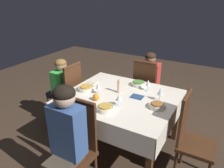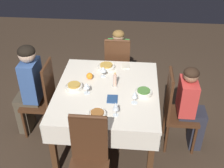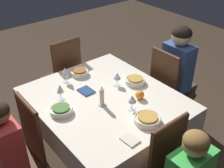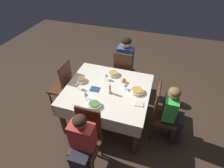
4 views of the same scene
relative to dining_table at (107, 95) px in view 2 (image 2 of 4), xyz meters
The scene contains 21 objects.
ground_plane 0.64m from the dining_table, ahead, with size 8.00×8.00×0.00m, color #3D2D21.
dining_table is the anchor object (origin of this frame).
chair_north 0.79m from the dining_table, 85.33° to the left, with size 0.37×0.37×0.98m.
chair_east 0.87m from the dining_table, ahead, with size 0.37×0.37×0.98m.
chair_south 0.79m from the dining_table, 91.85° to the right, with size 0.37×0.37×0.98m.
chair_west 0.87m from the dining_table, behind, with size 0.37×0.37×0.98m.
person_adult_denim 0.93m from the dining_table, 86.08° to the left, with size 0.30×0.34×1.19m.
person_child_green 1.03m from the dining_table, ahead, with size 0.33×0.30×1.02m.
person_child_red 0.94m from the dining_table, 91.54° to the right, with size 0.30×0.33×1.06m.
bowl_north 0.38m from the dining_table, 91.86° to the left, with size 0.19×0.19×0.06m.
wine_glass_north 0.29m from the dining_table, 113.76° to the left, with size 0.07×0.07×0.13m.
bowl_east 0.48m from the dining_table, ahead, with size 0.21×0.21×0.06m.
wine_glass_east 0.33m from the dining_table, 15.56° to the left, with size 0.08×0.08×0.13m.
bowl_south 0.42m from the dining_table, 97.61° to the right, with size 0.19×0.19×0.06m.
wine_glass_south 0.42m from the dining_table, 125.78° to the right, with size 0.07×0.07×0.15m.
bowl_west 0.48m from the dining_table, behind, with size 0.18×0.18×0.06m.
wine_glass_west 0.50m from the dining_table, 163.36° to the right, with size 0.06×0.06×0.16m.
candle_centerpiece 0.19m from the dining_table, 50.85° to the right, with size 0.07×0.07×0.18m.
orange_fruit 0.32m from the dining_table, 48.75° to the left, with size 0.08×0.08×0.08m, color orange.
napkin_red_folded 0.57m from the dining_table, 19.21° to the right, with size 0.13×0.10×0.01m.
napkin_spare_side 0.22m from the dining_table, 157.80° to the right, with size 0.14×0.12×0.01m.
Camera 2 is at (-2.55, -0.28, 2.49)m, focal length 45.00 mm.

